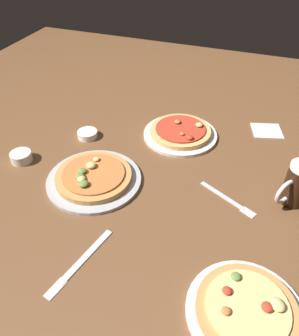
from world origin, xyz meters
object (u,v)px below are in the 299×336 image
at_px(beer_mug_dark, 296,185).
at_px(ramekin_sauce, 21,157).
at_px(pizza_plate_far, 180,132).
at_px(fork_left, 228,199).
at_px(knife_right, 80,262).
at_px(pizza_plate_near, 94,178).
at_px(pizza_plate_side, 247,311).
at_px(ramekin_butter, 88,134).
at_px(napkin_folded, 267,130).

distance_m(beer_mug_dark, ramekin_sauce, 0.90).
distance_m(pizza_plate_far, fork_left, 0.37).
distance_m(pizza_plate_far, knife_right, 0.64).
xyz_separation_m(pizza_plate_near, fork_left, (0.43, 0.07, -0.01)).
relative_size(pizza_plate_near, pizza_plate_far, 1.09).
xyz_separation_m(pizza_plate_side, fork_left, (-0.10, 0.35, -0.01)).
bearing_deg(pizza_plate_side, pizza_plate_near, 151.73).
distance_m(pizza_plate_far, ramekin_butter, 0.35).
xyz_separation_m(pizza_plate_near, ramekin_butter, (-0.14, 0.22, -0.00)).
relative_size(pizza_plate_side, knife_right, 1.13).
xyz_separation_m(pizza_plate_side, ramekin_butter, (-0.66, 0.50, -0.00)).
xyz_separation_m(pizza_plate_side, ramekin_sauce, (-0.81, 0.29, 0.00)).
xyz_separation_m(ramekin_butter, napkin_folded, (0.64, 0.28, -0.01)).
height_order(pizza_plate_near, pizza_plate_side, same).
distance_m(pizza_plate_side, fork_left, 0.36).
distance_m(ramekin_butter, napkin_folded, 0.70).
bearing_deg(ramekin_butter, beer_mug_dark, -7.36).
xyz_separation_m(pizza_plate_near, napkin_folded, (0.50, 0.50, -0.01)).
relative_size(pizza_plate_near, ramekin_butter, 4.03).
height_order(pizza_plate_near, knife_right, pizza_plate_near).
bearing_deg(napkin_folded, fork_left, -99.93).
bearing_deg(ramekin_butter, pizza_plate_far, 21.30).
bearing_deg(ramekin_sauce, napkin_folded, 31.69).
bearing_deg(pizza_plate_side, ramekin_butter, 142.97).
bearing_deg(beer_mug_dark, pizza_plate_far, 151.42).
bearing_deg(pizza_plate_side, beer_mug_dark, 78.98).
height_order(ramekin_butter, napkin_folded, ramekin_butter).
distance_m(pizza_plate_near, ramekin_sauce, 0.29).
relative_size(ramekin_butter, fork_left, 0.41).
bearing_deg(fork_left, pizza_plate_near, -171.30).
xyz_separation_m(pizza_plate_far, knife_right, (-0.08, -0.64, -0.01)).
bearing_deg(fork_left, pizza_plate_side, -74.10).
relative_size(pizza_plate_side, fork_left, 1.44).
xyz_separation_m(beer_mug_dark, ramekin_butter, (-0.74, 0.10, -0.06)).
relative_size(pizza_plate_far, fork_left, 1.50).
xyz_separation_m(pizza_plate_far, fork_left, (0.24, -0.28, -0.01)).
bearing_deg(pizza_plate_far, pizza_plate_near, -118.71).
height_order(beer_mug_dark, knife_right, beer_mug_dark).
relative_size(pizza_plate_far, ramekin_sauce, 3.84).
bearing_deg(napkin_folded, beer_mug_dark, -74.64).
height_order(pizza_plate_far, fork_left, pizza_plate_far).
bearing_deg(beer_mug_dark, napkin_folded, 105.36).
bearing_deg(knife_right, ramekin_sauce, 142.86).
bearing_deg(ramekin_butter, fork_left, -15.24).
height_order(pizza_plate_far, ramekin_butter, pizza_plate_far).
distance_m(pizza_plate_side, ramekin_butter, 0.83).
bearing_deg(pizza_plate_near, fork_left, 8.70).
height_order(pizza_plate_near, pizza_plate_far, pizza_plate_near).
bearing_deg(pizza_plate_far, ramekin_butter, -158.70).
height_order(ramekin_sauce, fork_left, ramekin_sauce).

